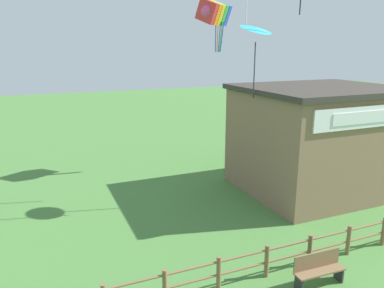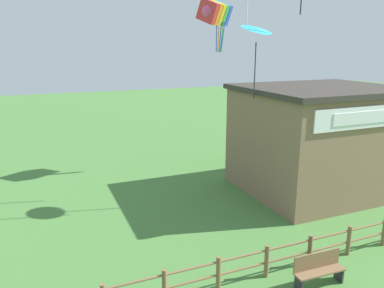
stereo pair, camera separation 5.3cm
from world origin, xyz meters
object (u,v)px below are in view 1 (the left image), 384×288
Objects in this scene: seaside_building at (318,139)px; park_bench_by_building at (318,268)px; kite_cyan_delta at (256,30)px; kite_rainbow_parafoil at (214,12)px.

seaside_building is 8.57m from park_bench_by_building.
park_bench_by_building is 0.51× the size of kite_cyan_delta.
park_bench_by_building is 14.48m from kite_rainbow_parafoil.
kite_rainbow_parafoil is at bearing 120.84° from seaside_building.
seaside_building reaches higher than park_bench_by_building.
kite_rainbow_parafoil reaches higher than seaside_building.
kite_rainbow_parafoil reaches higher than park_bench_by_building.
kite_rainbow_parafoil is (2.15, 11.72, 8.23)m from park_bench_by_building.
seaside_building is 2.62× the size of kite_rainbow_parafoil.
seaside_building is 4.52× the size of park_bench_by_building.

